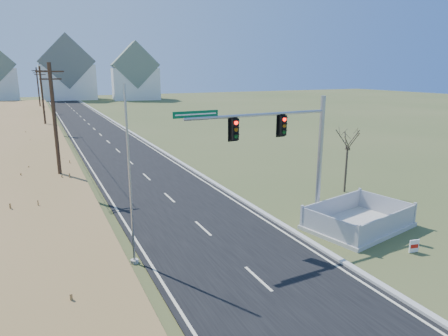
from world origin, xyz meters
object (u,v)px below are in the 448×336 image
fence_enclosure (358,223)px  bare_tree (348,138)px  traffic_signal_mast (294,149)px  flagpole (131,196)px  open_sign (414,246)px

fence_enclosure → bare_tree: bare_tree is taller
traffic_signal_mast → flagpole: (-8.94, -0.67, -1.22)m
fence_enclosure → bare_tree: bearing=42.1°
traffic_signal_mast → open_sign: traffic_signal_mast is taller
fence_enclosure → flagpole: bearing=162.4°
open_sign → bare_tree: bearing=77.0°
bare_tree → traffic_signal_mast: bearing=-152.8°
flagpole → bare_tree: (16.13, 4.38, 0.74)m
open_sign → flagpole: 13.46m
traffic_signal_mast → open_sign: size_ratio=14.07×
fence_enclosure → flagpole: size_ratio=0.79×
traffic_signal_mast → fence_enclosure: size_ratio=1.43×
traffic_signal_mast → open_sign: 7.52m
flagpole → bare_tree: 16.73m
traffic_signal_mast → open_sign: (3.36, -5.36, -4.06)m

